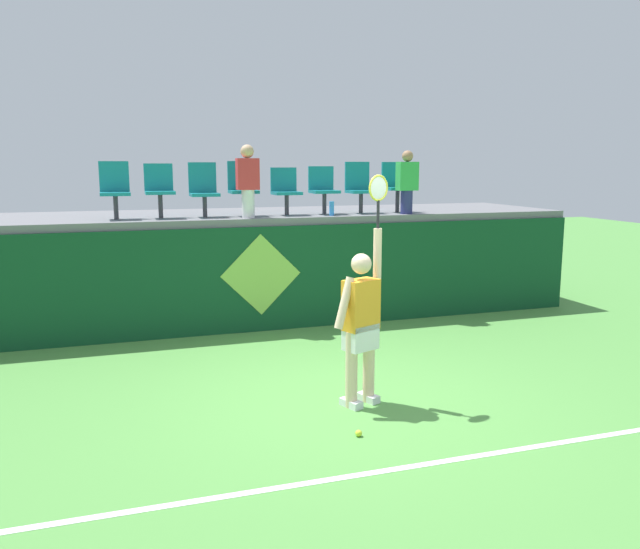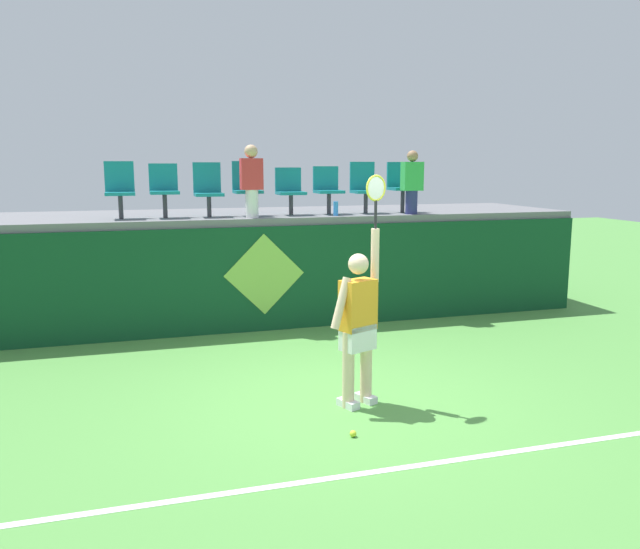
% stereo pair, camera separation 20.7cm
% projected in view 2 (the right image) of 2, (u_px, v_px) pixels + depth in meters
% --- Properties ---
extents(ground_plane, '(40.00, 40.00, 0.00)m').
position_uv_depth(ground_plane, '(347.00, 402.00, 7.11)').
color(ground_plane, '#519342').
extents(court_back_wall, '(10.75, 0.20, 1.65)m').
position_uv_depth(court_back_wall, '(278.00, 278.00, 10.16)').
color(court_back_wall, '#0F4223').
rests_on(court_back_wall, ground_plane).
extents(spectator_platform, '(10.75, 2.60, 0.12)m').
position_uv_depth(spectator_platform, '(261.00, 216.00, 11.19)').
color(spectator_platform, slate).
rests_on(spectator_platform, court_back_wall).
extents(court_baseline_stripe, '(9.68, 0.08, 0.01)m').
position_uv_depth(court_baseline_stripe, '(409.00, 467.00, 5.58)').
color(court_baseline_stripe, white).
rests_on(court_baseline_stripe, ground_plane).
extents(tennis_player, '(0.71, 0.38, 2.49)m').
position_uv_depth(tennis_player, '(358.00, 321.00, 6.88)').
color(tennis_player, white).
rests_on(tennis_player, ground_plane).
extents(tennis_ball, '(0.07, 0.07, 0.07)m').
position_uv_depth(tennis_ball, '(353.00, 434.00, 6.19)').
color(tennis_ball, '#D1E533').
rests_on(tennis_ball, ground_plane).
extents(water_bottle, '(0.08, 0.08, 0.23)m').
position_uv_depth(water_bottle, '(336.00, 209.00, 10.43)').
color(water_bottle, '#338CE5').
rests_on(water_bottle, spectator_platform).
extents(stadium_chair_0, '(0.44, 0.42, 0.88)m').
position_uv_depth(stadium_chair_0, '(120.00, 188.00, 9.83)').
color(stadium_chair_0, '#38383D').
rests_on(stadium_chair_0, spectator_platform).
extents(stadium_chair_1, '(0.44, 0.42, 0.84)m').
position_uv_depth(stadium_chair_1, '(164.00, 188.00, 10.01)').
color(stadium_chair_1, '#38383D').
rests_on(stadium_chair_1, spectator_platform).
extents(stadium_chair_2, '(0.44, 0.42, 0.86)m').
position_uv_depth(stadium_chair_2, '(208.00, 188.00, 10.22)').
color(stadium_chair_2, '#38383D').
rests_on(stadium_chair_2, spectator_platform).
extents(stadium_chair_3, '(0.44, 0.42, 0.88)m').
position_uv_depth(stadium_chair_3, '(247.00, 186.00, 10.39)').
color(stadium_chair_3, '#38383D').
rests_on(stadium_chair_3, spectator_platform).
extents(stadium_chair_4, '(0.44, 0.42, 0.78)m').
position_uv_depth(stadium_chair_4, '(290.00, 189.00, 10.59)').
color(stadium_chair_4, '#38383D').
rests_on(stadium_chair_4, spectator_platform).
extents(stadium_chair_5, '(0.44, 0.42, 0.80)m').
position_uv_depth(stadium_chair_5, '(328.00, 188.00, 10.78)').
color(stadium_chair_5, '#38383D').
rests_on(stadium_chair_5, spectator_platform).
extents(stadium_chair_6, '(0.44, 0.42, 0.87)m').
position_uv_depth(stadium_chair_6, '(364.00, 186.00, 10.97)').
color(stadium_chair_6, '#38383D').
rests_on(stadium_chair_6, spectator_platform).
extents(stadium_chair_7, '(0.44, 0.42, 0.87)m').
position_uv_depth(stadium_chair_7, '(401.00, 184.00, 11.15)').
color(stadium_chair_7, '#38383D').
rests_on(stadium_chair_7, spectator_platform).
extents(spectator_0, '(0.34, 0.21, 1.13)m').
position_uv_depth(spectator_0, '(252.00, 179.00, 9.98)').
color(spectator_0, white).
rests_on(spectator_0, spectator_platform).
extents(spectator_1, '(0.34, 0.20, 1.06)m').
position_uv_depth(spectator_1, '(412.00, 181.00, 10.72)').
color(spectator_1, navy).
rests_on(spectator_1, spectator_platform).
extents(wall_signage_mount, '(1.27, 0.01, 1.54)m').
position_uv_depth(wall_signage_mount, '(265.00, 331.00, 10.13)').
color(wall_signage_mount, '#0F4223').
rests_on(wall_signage_mount, ground_plane).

